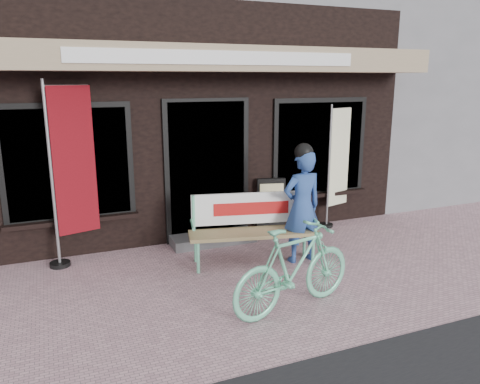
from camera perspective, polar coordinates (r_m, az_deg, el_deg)
name	(u,v)px	position (r m, az deg, el deg)	size (l,w,h in m)	color
ground	(261,289)	(5.80, 2.52, -11.68)	(70.00, 70.00, 0.00)	#BD909A
storefront	(159,53)	(9.98, -9.87, 16.41)	(7.00, 6.77, 6.00)	black
neighbor_right_near	(454,67)	(14.84, 24.66, 13.71)	(10.00, 7.00, 5.60)	slate
bench	(253,223)	(6.43, 1.56, -3.75)	(1.81, 0.81, 0.95)	#6AD0A2
person	(302,204)	(6.43, 7.59, -1.51)	(0.58, 0.39, 1.65)	#29488D
bicycle	(294,268)	(5.16, 6.61, -9.20)	(0.46, 1.61, 0.97)	#6AD0A2
nobori_red	(71,171)	(6.61, -19.94, 2.37)	(0.74, 0.34, 2.48)	gray
nobori_cream	(337,164)	(8.12, 11.76, 3.37)	(0.62, 0.29, 2.08)	gray
menu_stand	(271,205)	(7.64, 3.78, -1.63)	(0.47, 0.20, 0.92)	black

